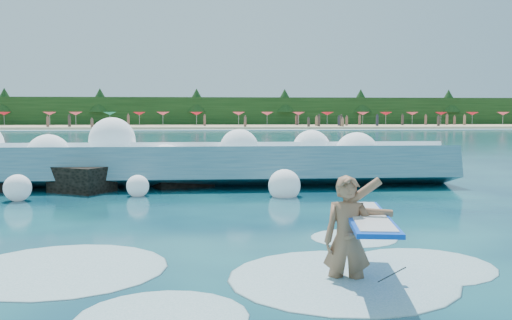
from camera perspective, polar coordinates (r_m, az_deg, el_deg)
The scene contains 11 objects.
ground at distance 10.51m, azimuth -7.29°, elevation -7.48°, with size 200.00×200.00×0.00m, color #071E39.
beach at distance 88.29m, azimuth -5.23°, elevation 3.32°, with size 140.00×20.00×0.40m, color tan.
wet_band at distance 77.30m, azimuth -5.27°, elevation 3.02°, with size 140.00×5.00×0.08m, color silver.
treeline at distance 98.27m, azimuth -5.21°, elevation 4.79°, with size 140.00×4.00×5.00m, color black.
breaking_wave at distance 17.86m, azimuth -11.33°, elevation -0.68°, with size 19.03×2.92×1.64m.
rock_cluster at distance 17.68m, azimuth -17.66°, elevation -1.49°, with size 7.79×3.07×1.19m.
surfer_with_board at distance 7.53m, azimuth 9.60°, elevation -7.48°, with size 1.07×2.89×1.70m.
wave_spray at distance 17.70m, azimuth -10.44°, elevation 0.70°, with size 15.10×4.40×2.23m.
surf_foam at distance 7.90m, azimuth 0.87°, elevation -11.52°, with size 9.34×5.56×0.15m.
beach_umbrellas at distance 90.56m, azimuth -5.38°, elevation 4.65°, with size 112.39×6.56×0.50m.
beachgoers at distance 85.23m, azimuth -4.73°, elevation 3.88°, with size 105.67×13.72×1.91m.
Camera 1 is at (0.44, -10.27, 2.20)m, focal length 40.00 mm.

